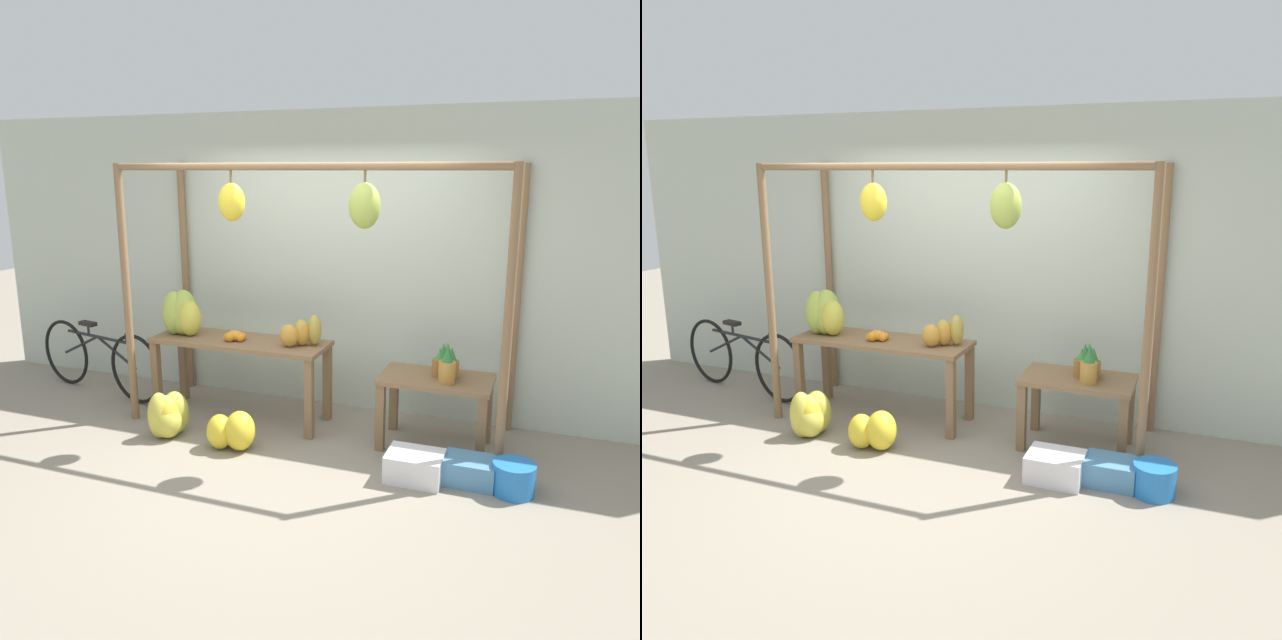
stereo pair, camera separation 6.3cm
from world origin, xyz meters
TOP-DOWN VIEW (x-y plane):
  - ground_plane at (0.00, 0.00)m, footprint 20.00×20.00m
  - shop_wall_back at (0.00, 1.52)m, footprint 8.00×0.08m
  - stall_awning at (0.03, 0.72)m, footprint 3.35×1.10m
  - display_table_main at (-0.72, 0.86)m, footprint 1.64×0.55m
  - display_table_side at (1.08, 0.85)m, footprint 0.91×0.56m
  - banana_pile_on_table at (-1.31, 0.83)m, footprint 0.45×0.37m
  - orange_pile at (-0.74, 0.80)m, footprint 0.19×0.18m
  - pineapple_cluster at (1.15, 0.86)m, footprint 0.22×0.35m
  - banana_pile_ground_left at (-1.12, 0.24)m, footprint 0.39×0.42m
  - banana_pile_ground_right at (-0.47, 0.21)m, footprint 0.51×0.38m
  - fruit_crate_white at (1.06, 0.22)m, footprint 0.42×0.33m
  - blue_bucket at (1.76, 0.27)m, footprint 0.30×0.30m
  - parked_bicycle at (-2.40, 0.93)m, footprint 1.76×0.40m
  - papaya_pile at (-0.11, 0.87)m, footprint 0.36×0.29m
  - fruit_crate_purple at (1.45, 0.32)m, footprint 0.37×0.30m

SIDE VIEW (x-z plane):
  - ground_plane at x=0.00m, z-range 0.00..0.00m
  - fruit_crate_purple at x=1.45m, z-range 0.00..0.19m
  - fruit_crate_white at x=1.06m, z-range 0.00..0.21m
  - blue_bucket at x=1.76m, z-range 0.00..0.23m
  - banana_pile_ground_right at x=-0.47m, z-range -0.01..0.32m
  - banana_pile_ground_left at x=-1.12m, z-range -0.02..0.39m
  - parked_bicycle at x=-2.40m, z-range 0.00..0.74m
  - display_table_side at x=1.08m, z-range 0.18..0.79m
  - display_table_main at x=-0.72m, z-range 0.25..1.01m
  - pineapple_cluster at x=1.15m, z-range 0.58..0.87m
  - orange_pile at x=-0.74m, z-range 0.75..0.84m
  - papaya_pile at x=-0.11m, z-range 0.73..1.01m
  - banana_pile_on_table at x=-1.31m, z-range 0.73..1.15m
  - shop_wall_back at x=0.00m, z-range 0.00..2.80m
  - stall_awning at x=0.03m, z-range 0.45..2.77m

